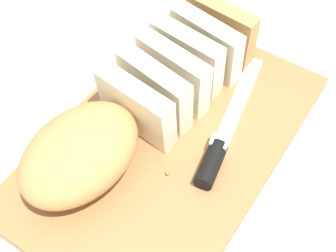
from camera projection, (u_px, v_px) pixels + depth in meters
name	position (u px, v px, depth m)	size (l,w,h in m)	color
ground_plane	(168.00, 148.00, 0.68)	(3.00, 3.00, 0.00)	silver
cutting_board	(168.00, 143.00, 0.67)	(0.45, 0.28, 0.02)	#9E6B3D
bread_loaf	(132.00, 109.00, 0.64)	(0.40, 0.16, 0.09)	tan
bread_knife	(218.00, 149.00, 0.64)	(0.25, 0.07, 0.03)	silver
crumb_near_knife	(168.00, 173.00, 0.63)	(0.01, 0.01, 0.01)	#A8753D
crumb_near_loaf	(127.00, 131.00, 0.67)	(0.01, 0.01, 0.01)	#A8753D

